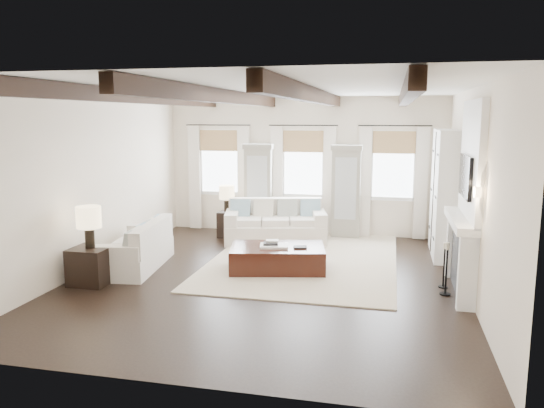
% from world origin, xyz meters
% --- Properties ---
extents(ground, '(7.50, 7.50, 0.00)m').
position_xyz_m(ground, '(0.00, 0.00, 0.00)').
color(ground, black).
rests_on(ground, ground).
extents(room_shell, '(6.54, 7.54, 3.22)m').
position_xyz_m(room_shell, '(0.75, 0.90, 1.89)').
color(room_shell, white).
rests_on(room_shell, ground).
extents(area_rug, '(3.48, 4.87, 0.02)m').
position_xyz_m(area_rug, '(0.42, 1.36, 0.01)').
color(area_rug, beige).
rests_on(area_rug, ground).
extents(sofa_back, '(2.36, 1.46, 0.94)m').
position_xyz_m(sofa_back, '(-0.45, 2.71, 0.37)').
color(sofa_back, white).
rests_on(sofa_back, ground).
extents(sofa_left, '(1.14, 2.08, 0.85)m').
position_xyz_m(sofa_left, '(-2.47, 0.16, 0.35)').
color(sofa_left, white).
rests_on(sofa_left, ground).
extents(ottoman, '(1.85, 1.36, 0.44)m').
position_xyz_m(ottoman, '(0.06, 0.57, 0.22)').
color(ottoman, black).
rests_on(ottoman, ground).
extents(tray, '(0.57, 0.47, 0.04)m').
position_xyz_m(tray, '(0.01, 0.50, 0.46)').
color(tray, white).
rests_on(tray, ottoman).
extents(book_lower, '(0.30, 0.25, 0.04)m').
position_xyz_m(book_lower, '(-0.06, 0.51, 0.50)').
color(book_lower, '#262628').
rests_on(book_lower, tray).
extents(book_upper, '(0.25, 0.21, 0.03)m').
position_xyz_m(book_upper, '(-0.04, 0.58, 0.53)').
color(book_upper, beige).
rests_on(book_upper, book_lower).
extents(book_loose, '(0.27, 0.22, 0.03)m').
position_xyz_m(book_loose, '(0.47, 0.54, 0.45)').
color(book_loose, '#262628').
rests_on(book_loose, ottoman).
extents(side_table_front, '(0.61, 0.61, 0.61)m').
position_xyz_m(side_table_front, '(-2.79, -0.89, 0.31)').
color(side_table_front, black).
rests_on(side_table_front, ground).
extents(lamp_front, '(0.40, 0.40, 0.69)m').
position_xyz_m(lamp_front, '(-2.79, -0.89, 1.08)').
color(lamp_front, black).
rests_on(lamp_front, side_table_front).
extents(side_table_back, '(0.39, 0.39, 0.59)m').
position_xyz_m(side_table_back, '(-1.63, 2.92, 0.29)').
color(side_table_back, black).
rests_on(side_table_back, ground).
extents(lamp_back, '(0.35, 0.35, 0.61)m').
position_xyz_m(lamp_back, '(-1.63, 2.92, 1.00)').
color(lamp_back, black).
rests_on(lamp_back, side_table_back).
extents(candlestick_near, '(0.17, 0.17, 0.83)m').
position_xyz_m(candlestick_near, '(2.90, -0.18, 0.35)').
color(candlestick_near, black).
rests_on(candlestick_near, ground).
extents(candlestick_far, '(0.15, 0.15, 0.75)m').
position_xyz_m(candlestick_far, '(2.90, 0.18, 0.31)').
color(candlestick_far, black).
rests_on(candlestick_far, ground).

